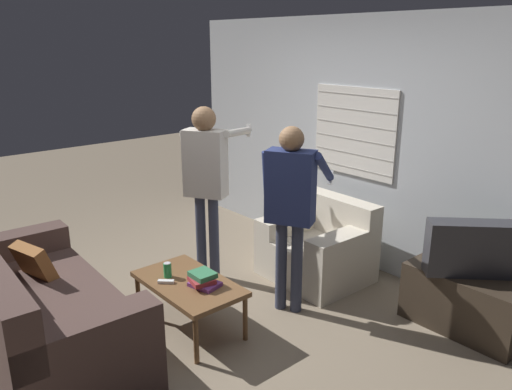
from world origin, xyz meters
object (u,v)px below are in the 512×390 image
soda_can (168,270)px  person_right_standing (291,198)px  spare_remote (166,282)px  book_stack (203,280)px  coffee_table (189,286)px  armchair_beige (319,247)px  couch_blue (39,312)px  tv (472,248)px  person_left_standing (206,171)px

soda_can → person_right_standing: bearing=62.1°
spare_remote → book_stack: bearing=85.1°
coffee_table → spare_remote: (-0.10, -0.15, 0.05)m
spare_remote → soda_can: bearing=-175.3°
armchair_beige → coffee_table: armchair_beige is taller
couch_blue → coffee_table: bearing=67.8°
soda_can → coffee_table: bearing=24.9°
tv → person_left_standing: person_left_standing is taller
couch_blue → spare_remote: 0.97m
armchair_beige → person_right_standing: 1.03m
coffee_table → book_stack: bearing=19.7°
tv → book_stack: (-1.35, -1.66, -0.24)m
couch_blue → coffee_table: size_ratio=2.16×
person_right_standing → coffee_table: bearing=-138.4°
person_left_standing → book_stack: size_ratio=6.55×
coffee_table → soda_can: bearing=-155.1°
tv → person_right_standing: (-1.18, -0.86, 0.32)m
person_right_standing → spare_remote: size_ratio=13.57×
person_right_standing → tv: bearing=8.1°
coffee_table → spare_remote: bearing=-122.2°
book_stack → spare_remote: 0.31m
couch_blue → coffee_table: (0.47, 1.04, 0.05)m
coffee_table → book_stack: book_stack is taller
couch_blue → armchair_beige: (0.52, 2.56, -0.02)m
tv → couch_blue: bearing=10.0°
soda_can → spare_remote: bearing=-39.5°
spare_remote → person_left_standing: bearing=169.3°
armchair_beige → soda_can: (-0.23, -1.61, 0.18)m
soda_can → couch_blue: bearing=-107.0°
coffee_table → soda_can: size_ratio=7.57×
tv → book_stack: size_ratio=2.44×
tv → person_left_standing: bearing=-19.3°
armchair_beige → spare_remote: (-0.14, -1.68, 0.13)m
person_right_standing → spare_remote: 1.23m
armchair_beige → person_left_standing: (-0.73, -0.84, 0.79)m
book_stack → person_right_standing: bearing=77.7°
person_left_standing → soda_can: 1.10m
person_left_standing → book_stack: person_left_standing is taller
armchair_beige → person_right_standing: size_ratio=0.60×
coffee_table → couch_blue: bearing=-114.5°
armchair_beige → coffee_table: size_ratio=1.03×
couch_blue → coffee_table: couch_blue is taller
armchair_beige → person_right_standing: (0.26, -0.69, 0.73)m
tv → book_stack: tv is taller
person_right_standing → armchair_beige: bearing=82.9°
coffee_table → person_right_standing: 1.11m
couch_blue → soda_can: size_ratio=16.38×
armchair_beige → person_left_standing: 1.37m
couch_blue → spare_remote: (0.38, 0.88, 0.11)m
coffee_table → soda_can: soda_can is taller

